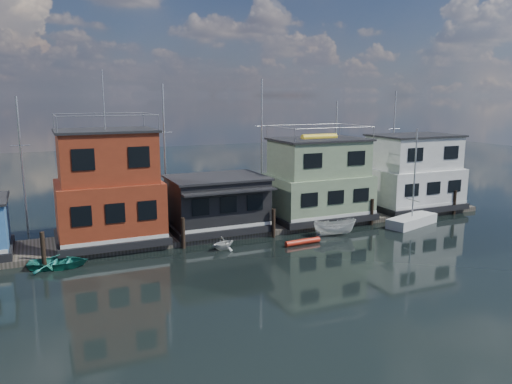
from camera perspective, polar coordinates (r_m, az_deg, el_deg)
name	(u,v)px	position (r m, az deg, el deg)	size (l,w,h in m)	color
ground	(296,284)	(28.82, 4.63, -10.49)	(160.00, 160.00, 0.00)	black
dock	(223,230)	(39.18, -3.75, -4.34)	(48.00, 5.00, 0.40)	#595147
houseboat_red	(109,189)	(36.38, -16.50, 0.34)	(7.40, 5.90, 11.86)	black
houseboat_dark	(217,203)	(38.48, -4.48, -1.23)	(7.40, 6.10, 4.06)	black
houseboat_green	(318,180)	(42.06, 7.13, 1.33)	(8.40, 5.90, 7.03)	black
houseboat_white	(413,173)	(47.92, 17.46, 2.07)	(8.40, 5.90, 6.66)	black
pilings	(232,228)	(36.30, -2.74, -4.10)	(42.28, 0.28, 2.20)	#2D2116
background_masts	(249,151)	(45.40, -0.79, 4.67)	(36.40, 0.16, 12.00)	silver
dinghy_white	(223,243)	(34.82, -3.78, -5.82)	(1.59, 1.85, 0.97)	silver
dinghy_teal	(58,262)	(33.54, -21.67, -7.46)	(2.55, 3.58, 0.74)	#217C6E
day_sailer	(412,220)	(43.03, 17.38, -3.08)	(5.31, 3.10, 7.95)	silver
motorboat	(335,227)	(38.58, 8.99, -4.02)	(1.25, 3.31, 1.28)	white
red_kayak	(303,242)	(36.12, 5.36, -5.69)	(0.41, 0.41, 2.78)	red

